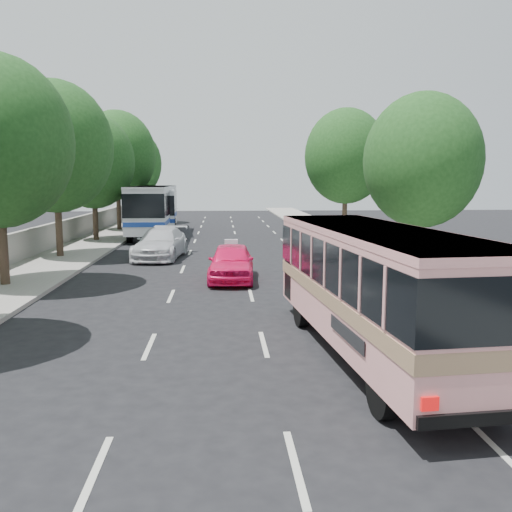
{
  "coord_description": "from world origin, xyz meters",
  "views": [
    {
      "loc": [
        -0.05,
        -15.36,
        4.15
      ],
      "look_at": [
        1.11,
        2.87,
        1.6
      ],
      "focal_mm": 38.0,
      "sensor_mm": 36.0,
      "label": 1
    }
  ],
  "objects": [
    {
      "name": "tree_right_far",
      "position": [
        9.08,
        23.94,
        6.12
      ],
      "size": [
        6.0,
        6.0,
        9.35
      ],
      "color": "#38281E",
      "rests_on": "ground"
    },
    {
      "name": "low_wall",
      "position": [
        -10.3,
        20.0,
        0.9
      ],
      "size": [
        0.3,
        90.0,
        1.5
      ],
      "primitive_type": "cube",
      "color": "#9E998E",
      "rests_on": "sidewalk_left"
    },
    {
      "name": "tree_right_near",
      "position": [
        8.78,
        7.94,
        5.2
      ],
      "size": [
        5.1,
        5.1,
        7.95
      ],
      "color": "#38281E",
      "rests_on": "ground"
    },
    {
      "name": "sidewalk_right",
      "position": [
        8.5,
        20.0,
        0.06
      ],
      "size": [
        4.0,
        90.0,
        0.12
      ],
      "primitive_type": "cube",
      "color": "#9E998E",
      "rests_on": "ground"
    },
    {
      "name": "ground",
      "position": [
        0.0,
        0.0,
        0.0
      ],
      "size": [
        120.0,
        120.0,
        0.0
      ],
      "primitive_type": "plane",
      "color": "black",
      "rests_on": "ground"
    },
    {
      "name": "taxi_roof_sign",
      "position": [
        0.34,
        7.0,
        1.64
      ],
      "size": [
        0.56,
        0.21,
        0.18
      ],
      "primitive_type": "cube",
      "rotation": [
        0.0,
        0.0,
        -0.05
      ],
      "color": "silver",
      "rests_on": "pink_taxi"
    },
    {
      "name": "tree_left_f",
      "position": [
        -8.62,
        37.94,
        6.0
      ],
      "size": [
        5.88,
        5.88,
        9.16
      ],
      "color": "#38281E",
      "rests_on": "ground"
    },
    {
      "name": "sidewalk_left",
      "position": [
        -8.5,
        20.0,
        0.07
      ],
      "size": [
        4.0,
        90.0,
        0.15
      ],
      "primitive_type": "cube",
      "color": "#9E998E",
      "rests_on": "ground"
    },
    {
      "name": "tree_left_c",
      "position": [
        -8.62,
        13.94,
        6.12
      ],
      "size": [
        6.0,
        6.0,
        9.35
      ],
      "color": "#38281E",
      "rests_on": "ground"
    },
    {
      "name": "white_pickup",
      "position": [
        -3.31,
        13.75,
        0.81
      ],
      "size": [
        2.9,
        5.78,
        1.61
      ],
      "primitive_type": "imported",
      "rotation": [
        0.0,
        0.0,
        -0.12
      ],
      "color": "silver",
      "rests_on": "ground"
    },
    {
      "name": "tour_coach_rear",
      "position": [
        -5.22,
        29.67,
        2.08
      ],
      "size": [
        3.61,
        11.74,
        3.46
      ],
      "rotation": [
        0.0,
        0.0,
        0.1
      ],
      "color": "white",
      "rests_on": "ground"
    },
    {
      "name": "tour_coach_front",
      "position": [
        -5.13,
        25.75,
        2.25
      ],
      "size": [
        2.93,
        12.53,
        3.73
      ],
      "rotation": [
        0.0,
        0.0,
        0.02
      ],
      "color": "silver",
      "rests_on": "ground"
    },
    {
      "name": "tree_left_e",
      "position": [
        -8.42,
        29.94,
        6.43
      ],
      "size": [
        6.3,
        6.3,
        9.82
      ],
      "color": "#38281E",
      "rests_on": "ground"
    },
    {
      "name": "pink_bus",
      "position": [
        3.51,
        -3.11,
        1.9
      ],
      "size": [
        3.26,
        9.77,
        3.06
      ],
      "rotation": [
        0.0,
        0.0,
        0.09
      ],
      "color": "pink",
      "rests_on": "ground"
    },
    {
      "name": "tree_left_d",
      "position": [
        -8.52,
        21.94,
        5.63
      ],
      "size": [
        5.52,
        5.52,
        8.6
      ],
      "color": "#38281E",
      "rests_on": "ground"
    },
    {
      "name": "pink_taxi",
      "position": [
        0.34,
        7.0,
        0.77
      ],
      "size": [
        2.07,
        4.63,
        1.55
      ],
      "primitive_type": "imported",
      "rotation": [
        0.0,
        0.0,
        -0.05
      ],
      "color": "#FD1661",
      "rests_on": "ground"
    }
  ]
}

